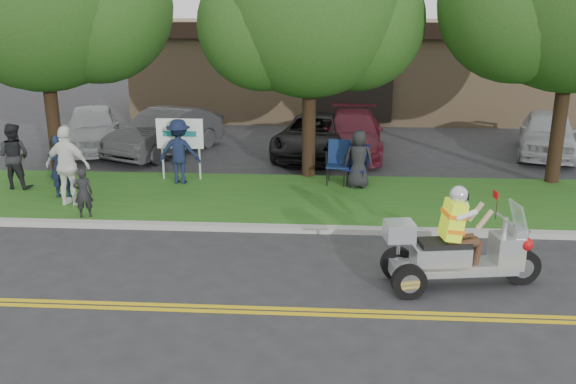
# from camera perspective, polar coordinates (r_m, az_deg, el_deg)

# --- Properties ---
(ground) EXTENTS (120.00, 120.00, 0.00)m
(ground) POSITION_cam_1_polar(r_m,az_deg,el_deg) (10.20, -2.35, -9.71)
(ground) COLOR #28282B
(ground) RESTS_ON ground
(centerline_near) EXTENTS (60.00, 0.10, 0.01)m
(centerline_near) POSITION_cam_1_polar(r_m,az_deg,el_deg) (9.68, -2.71, -11.22)
(centerline_near) COLOR gold
(centerline_near) RESTS_ON ground
(centerline_far) EXTENTS (60.00, 0.10, 0.01)m
(centerline_far) POSITION_cam_1_polar(r_m,az_deg,el_deg) (9.82, -2.61, -10.78)
(centerline_far) COLOR gold
(centerline_far) RESTS_ON ground
(curb) EXTENTS (60.00, 0.25, 0.12)m
(curb) POSITION_cam_1_polar(r_m,az_deg,el_deg) (12.96, -0.93, -3.43)
(curb) COLOR #A8A89E
(curb) RESTS_ON ground
(grass_verge) EXTENTS (60.00, 4.00, 0.10)m
(grass_verge) POSITION_cam_1_polar(r_m,az_deg,el_deg) (14.99, -0.26, -0.58)
(grass_verge) COLOR #265316
(grass_verge) RESTS_ON ground
(commercial_building) EXTENTS (18.00, 8.20, 4.00)m
(commercial_building) POSITION_cam_1_polar(r_m,az_deg,el_deg) (28.17, 5.91, 11.66)
(commercial_building) COLOR #9E7F5B
(commercial_building) RESTS_ON ground
(tree_mid) EXTENTS (5.88, 4.80, 7.05)m
(tree_mid) POSITION_cam_1_polar(r_m,az_deg,el_deg) (16.29, 2.27, 16.46)
(tree_mid) COLOR #332114
(tree_mid) RESTS_ON ground
(business_sign) EXTENTS (1.25, 0.06, 1.75)m
(business_sign) POSITION_cam_1_polar(r_m,az_deg,el_deg) (16.47, -10.07, 5.09)
(business_sign) COLOR silver
(business_sign) RESTS_ON ground
(trike_scooter) EXTENTS (2.74, 1.04, 1.79)m
(trike_scooter) POSITION_cam_1_polar(r_m,az_deg,el_deg) (10.65, 15.44, -5.46)
(trike_scooter) COLOR black
(trike_scooter) RESTS_ON ground
(lawn_chair_a) EXTENTS (0.71, 0.72, 1.06)m
(lawn_chair_a) POSITION_cam_1_polar(r_m,az_deg,el_deg) (15.92, 6.49, 2.77)
(lawn_chair_a) COLOR black
(lawn_chair_a) RESTS_ON grass_verge
(lawn_chair_b) EXTENTS (0.66, 0.68, 1.13)m
(lawn_chair_b) POSITION_cam_1_polar(r_m,az_deg,el_deg) (16.05, 4.77, 3.08)
(lawn_chair_b) COLOR black
(lawn_chair_b) RESTS_ON grass_verge
(spectator_adult_left) EXTENTS (0.59, 0.42, 1.55)m
(spectator_adult_left) POSITION_cam_1_polar(r_m,az_deg,el_deg) (15.72, -20.52, 2.28)
(spectator_adult_left) COLOR #172241
(spectator_adult_left) RESTS_ON grass_verge
(spectator_adult_mid) EXTENTS (0.87, 0.71, 1.68)m
(spectator_adult_mid) POSITION_cam_1_polar(r_m,az_deg,el_deg) (16.97, -24.26, 3.09)
(spectator_adult_mid) COLOR black
(spectator_adult_mid) RESTS_ON grass_verge
(spectator_adult_right) EXTENTS (1.16, 0.62, 1.87)m
(spectator_adult_right) POSITION_cam_1_polar(r_m,az_deg,el_deg) (14.99, -19.90, 2.31)
(spectator_adult_right) COLOR white
(spectator_adult_right) RESTS_ON grass_verge
(spectator_chair_a) EXTENTS (1.11, 0.66, 1.70)m
(spectator_chair_a) POSITION_cam_1_polar(r_m,az_deg,el_deg) (16.18, -10.13, 3.76)
(spectator_chair_a) COLOR #141C38
(spectator_chair_a) RESTS_ON grass_verge
(spectator_chair_b) EXTENTS (0.77, 0.53, 1.50)m
(spectator_chair_b) POSITION_cam_1_polar(r_m,az_deg,el_deg) (15.65, 6.62, 3.09)
(spectator_chair_b) COLOR black
(spectator_chair_b) RESTS_ON grass_verge
(child_left) EXTENTS (0.47, 0.40, 1.10)m
(child_left) POSITION_cam_1_polar(r_m,az_deg,el_deg) (14.11, -18.61, -0.07)
(child_left) COLOR black
(child_left) RESTS_ON grass_verge
(parked_car_far_left) EXTENTS (3.10, 4.65, 1.47)m
(parked_car_far_left) POSITION_cam_1_polar(r_m,az_deg,el_deg) (21.18, -17.81, 5.71)
(parked_car_far_left) COLOR #9A9DA0
(parked_car_far_left) RESTS_ON ground
(parked_car_left) EXTENTS (3.21, 4.62, 1.44)m
(parked_car_left) POSITION_cam_1_polar(r_m,az_deg,el_deg) (20.00, -11.38, 5.53)
(parked_car_left) COLOR #323234
(parked_car_left) RESTS_ON ground
(parked_car_mid) EXTENTS (2.87, 4.93, 1.29)m
(parked_car_mid) POSITION_cam_1_polar(r_m,az_deg,el_deg) (19.51, 2.52, 5.33)
(parked_car_mid) COLOR black
(parked_car_mid) RESTS_ON ground
(parked_car_right) EXTENTS (2.09, 4.70, 1.34)m
(parked_car_right) POSITION_cam_1_polar(r_m,az_deg,el_deg) (19.72, 6.06, 5.45)
(parked_car_right) COLOR #531321
(parked_car_right) RESTS_ON ground
(parked_car_far_right) EXTENTS (2.84, 4.50, 1.43)m
(parked_car_far_right) POSITION_cam_1_polar(r_m,az_deg,el_deg) (21.15, 23.11, 5.08)
(parked_car_far_right) COLOR #A5A7AC
(parked_car_far_right) RESTS_ON ground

